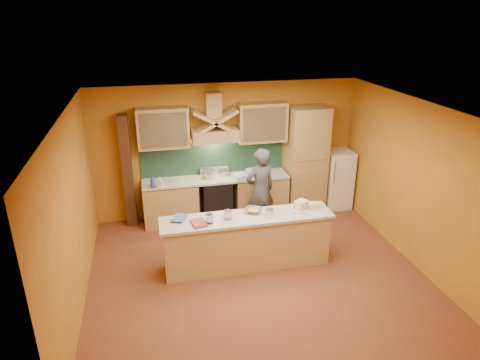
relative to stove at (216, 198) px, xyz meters
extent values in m
cube|color=brown|center=(0.30, -2.20, -0.45)|extent=(5.50, 5.00, 0.01)
cube|color=white|center=(0.30, -2.20, 2.35)|extent=(5.50, 5.00, 0.01)
cube|color=#C27F26|center=(0.30, 0.30, 0.95)|extent=(5.50, 0.02, 2.80)
cube|color=#C27F26|center=(0.30, -4.70, 0.95)|extent=(5.50, 0.02, 2.80)
cube|color=#C27F26|center=(-2.45, -2.20, 0.95)|extent=(0.02, 5.00, 2.80)
cube|color=#C27F26|center=(3.05, -2.20, 0.95)|extent=(0.02, 5.00, 2.80)
cube|color=tan|center=(-0.95, 0.00, -0.02)|extent=(1.10, 0.60, 0.86)
cube|color=tan|center=(0.95, 0.00, -0.02)|extent=(1.10, 0.60, 0.86)
cube|color=beige|center=(0.00, 0.00, 0.45)|extent=(3.00, 0.62, 0.04)
cube|color=black|center=(0.00, 0.00, 0.00)|extent=(0.60, 0.58, 0.90)
cube|color=#19372A|center=(0.00, 0.28, 0.80)|extent=(3.00, 0.03, 0.70)
cube|color=tan|center=(0.00, 0.05, 1.37)|extent=(0.92, 0.50, 0.24)
cube|color=tan|center=(0.00, 0.15, 1.95)|extent=(0.30, 0.30, 0.50)
cube|color=tan|center=(-1.00, 0.12, 1.55)|extent=(1.00, 0.35, 0.80)
cube|color=tan|center=(1.00, 0.12, 1.55)|extent=(1.00, 0.35, 0.80)
cube|color=tan|center=(1.95, 0.00, 0.70)|extent=(0.80, 0.60, 2.30)
cube|color=white|center=(2.70, 0.00, 0.20)|extent=(0.58, 0.60, 1.30)
cube|color=#472816|center=(-1.75, 0.15, 0.70)|extent=(0.20, 0.30, 2.30)
cube|color=#D7B46E|center=(0.20, -1.90, -0.01)|extent=(2.80, 0.55, 0.88)
cube|color=beige|center=(0.20, -1.90, 0.47)|extent=(2.90, 0.62, 0.05)
imported|color=#4C4C51|center=(0.75, -0.70, 0.41)|extent=(0.71, 0.55, 1.72)
cylinder|color=#B8B8BF|center=(-0.14, 0.03, 0.53)|extent=(0.23, 0.23, 0.16)
cylinder|color=#B7B6BD|center=(0.19, 0.11, 0.52)|extent=(0.24, 0.24, 0.14)
imported|color=silver|center=(-1.14, -0.23, 0.57)|extent=(0.12, 0.12, 0.20)
imported|color=#354E93|center=(-1.28, -0.25, 0.60)|extent=(0.14, 0.14, 0.26)
imported|color=silver|center=(0.77, 0.08, 0.51)|extent=(0.34, 0.34, 0.08)
cube|color=silver|center=(0.48, -0.19, 0.52)|extent=(0.33, 0.30, 0.10)
imported|color=#A1393B|center=(-0.73, -2.00, 0.51)|extent=(0.27, 0.34, 0.03)
imported|color=#436995|center=(-1.01, -1.72, 0.53)|extent=(0.30, 0.34, 0.02)
cylinder|color=silver|center=(-0.13, -1.92, 0.57)|extent=(0.14, 0.14, 0.15)
cylinder|color=silver|center=(-0.44, -1.99, 0.57)|extent=(0.13, 0.13, 0.16)
cube|color=white|center=(0.57, -1.95, 0.55)|extent=(0.14, 0.14, 0.10)
imported|color=white|center=(0.34, -1.77, 0.53)|extent=(0.36, 0.36, 0.07)
cube|color=#C8AAA4|center=(1.12, -1.90, 0.50)|extent=(0.26, 0.21, 0.02)
cube|color=beige|center=(1.18, -1.80, 0.57)|extent=(0.28, 0.26, 0.14)
cube|color=beige|center=(1.38, -1.86, 0.55)|extent=(0.20, 0.17, 0.11)
camera|label=1|loc=(-1.32, -8.08, 3.72)|focal=32.00mm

